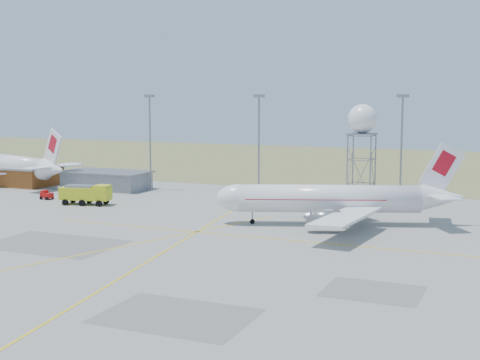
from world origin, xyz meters
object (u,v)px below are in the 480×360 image
at_px(airliner_main, 333,199).
at_px(airliner_far, 14,166).
at_px(radar_tower, 362,150).
at_px(baggage_tug, 47,196).
at_px(fire_truck, 87,195).

bearing_deg(airliner_main, airliner_far, -34.31).
height_order(airliner_main, radar_tower, radar_tower).
bearing_deg(baggage_tug, airliner_main, 0.81).
relative_size(airliner_main, baggage_tug, 15.50).
relative_size(airliner_far, radar_tower, 2.05).
bearing_deg(airliner_main, fire_truck, -21.61).
xyz_separation_m(airliner_far, baggage_tug, (22.91, -16.78, -3.44)).
bearing_deg(airliner_main, radar_tower, -112.27).
distance_m(airliner_far, fire_truck, 39.21).
xyz_separation_m(airliner_main, baggage_tug, (-58.69, 3.11, -3.35)).
xyz_separation_m(airliner_far, radar_tower, (82.09, -2.78, 6.40)).
height_order(airliner_far, fire_truck, airliner_far).
height_order(fire_truck, baggage_tug, fire_truck).
bearing_deg(radar_tower, fire_truck, -161.23).
bearing_deg(airliner_main, baggage_tug, -23.65).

